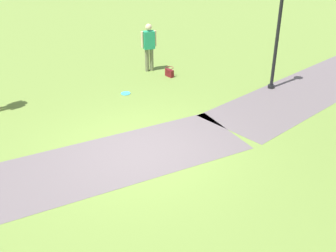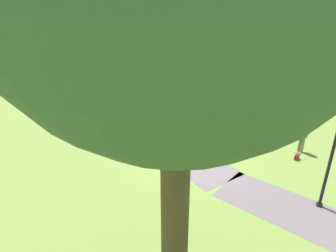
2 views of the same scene
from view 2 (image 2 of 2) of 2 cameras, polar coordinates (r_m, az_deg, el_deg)
The scene contains 10 objects.
ground_plane at distance 12.49m, azimuth 4.61°, elevation -6.71°, with size 48.00×48.00×0.00m, color olive.
footpath_segment_mid at distance 13.67m, azimuth -0.08°, elevation -3.92°, with size 8.18×5.05×0.01m.
footpath_segment_far at distance 20.51m, azimuth -11.10°, elevation 4.72°, with size 7.85×6.12×0.01m.
lamp_post at distance 9.98m, azimuth 30.93°, elevation -4.58°, with size 0.28×0.28×3.31m.
lawn_boulder at distance 16.49m, azimuth -3.68°, elevation 1.92°, with size 1.52×1.55×0.64m.
woman_with_handbag at distance 14.07m, azimuth 26.21°, elevation -1.47°, with size 0.45×0.39×1.60m.
man_near_boulder at distance 16.21m, azimuth 9.43°, elevation 3.85°, with size 0.40×0.44×1.72m.
handbag_on_grass at distance 13.58m, azimuth 25.15°, elevation -5.75°, with size 0.32×0.34×0.31m.
backpack_by_boulder at distance 16.35m, azimuth -5.44°, elevation 1.21°, with size 0.35×0.34×0.40m.
frisbee_on_grass at distance 14.01m, azimuth 17.36°, elevation -4.31°, with size 0.28×0.28×0.02m.
Camera 2 is at (-5.02, 9.72, 6.02)m, focal length 29.44 mm.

